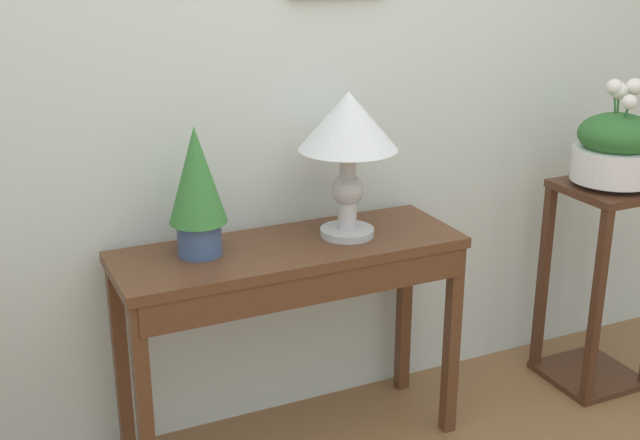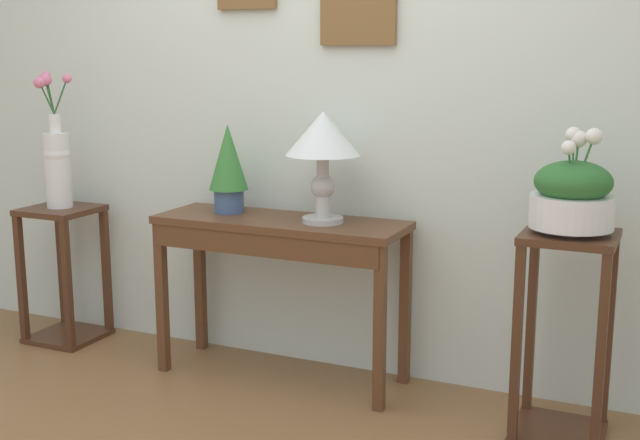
{
  "view_description": "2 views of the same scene",
  "coord_description": "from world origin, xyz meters",
  "px_view_note": "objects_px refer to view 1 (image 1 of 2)",
  "views": [
    {
      "loc": [
        -1.07,
        -1.22,
        1.72
      ],
      "look_at": [
        0.05,
        1.2,
        0.79
      ],
      "focal_mm": 45.87,
      "sensor_mm": 36.0,
      "label": 1
    },
    {
      "loc": [
        1.55,
        -2.14,
        1.48
      ],
      "look_at": [
        0.09,
        1.07,
        0.77
      ],
      "focal_mm": 45.97,
      "sensor_mm": 36.0,
      "label": 2
    }
  ],
  "objects_px": {
    "pedestal_stand_right": "(599,286)",
    "planter_bowl_wide_right": "(616,147)",
    "console_table": "(293,279)",
    "potted_plant_on_console": "(197,186)",
    "table_lamp": "(348,132)"
  },
  "relations": [
    {
      "from": "table_lamp",
      "to": "planter_bowl_wide_right",
      "type": "xyz_separation_m",
      "value": [
        1.07,
        -0.09,
        -0.14
      ]
    },
    {
      "from": "console_table",
      "to": "planter_bowl_wide_right",
      "type": "distance_m",
      "value": 1.32
    },
    {
      "from": "table_lamp",
      "to": "pedestal_stand_right",
      "type": "relative_size",
      "value": 0.59
    },
    {
      "from": "console_table",
      "to": "potted_plant_on_console",
      "type": "bearing_deg",
      "value": 167.76
    },
    {
      "from": "table_lamp",
      "to": "pedestal_stand_right",
      "type": "bearing_deg",
      "value": -5.03
    },
    {
      "from": "planter_bowl_wide_right",
      "to": "potted_plant_on_console",
      "type": "bearing_deg",
      "value": 175.13
    },
    {
      "from": "potted_plant_on_console",
      "to": "pedestal_stand_right",
      "type": "xyz_separation_m",
      "value": [
        1.57,
        -0.13,
        -0.57
      ]
    },
    {
      "from": "pedestal_stand_right",
      "to": "potted_plant_on_console",
      "type": "bearing_deg",
      "value": 175.12
    },
    {
      "from": "potted_plant_on_console",
      "to": "pedestal_stand_right",
      "type": "bearing_deg",
      "value": -4.88
    },
    {
      "from": "pedestal_stand_right",
      "to": "planter_bowl_wide_right",
      "type": "bearing_deg",
      "value": 29.33
    },
    {
      "from": "table_lamp",
      "to": "planter_bowl_wide_right",
      "type": "relative_size",
      "value": 1.23
    },
    {
      "from": "console_table",
      "to": "pedestal_stand_right",
      "type": "bearing_deg",
      "value": -3.17
    },
    {
      "from": "potted_plant_on_console",
      "to": "pedestal_stand_right",
      "type": "relative_size",
      "value": 0.5
    },
    {
      "from": "table_lamp",
      "to": "planter_bowl_wide_right",
      "type": "height_order",
      "value": "table_lamp"
    },
    {
      "from": "pedestal_stand_right",
      "to": "planter_bowl_wide_right",
      "type": "height_order",
      "value": "planter_bowl_wide_right"
    }
  ]
}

